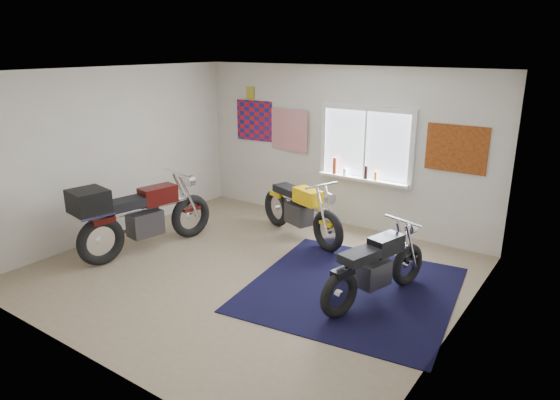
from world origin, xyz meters
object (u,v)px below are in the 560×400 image
Objects in this scene: yellow_triumph at (300,211)px; navy_rug at (352,289)px; black_chrome_bike at (375,269)px; maroon_tourer at (137,215)px.

navy_rug is at bearing -16.95° from yellow_triumph.
yellow_triumph reaches higher than black_chrome_bike.
maroon_tourer is at bearing -110.46° from yellow_triumph.
yellow_triumph is (-1.54, 1.16, 0.44)m from navy_rug.
navy_rug is at bearing 91.49° from black_chrome_bike.
maroon_tourer reaches higher than navy_rug.
yellow_triumph is at bearing 72.05° from black_chrome_bike.
maroon_tourer reaches higher than black_chrome_bike.
yellow_triumph is 2.26m from black_chrome_bike.
maroon_tourer is (-3.19, -0.78, 0.59)m from navy_rug.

